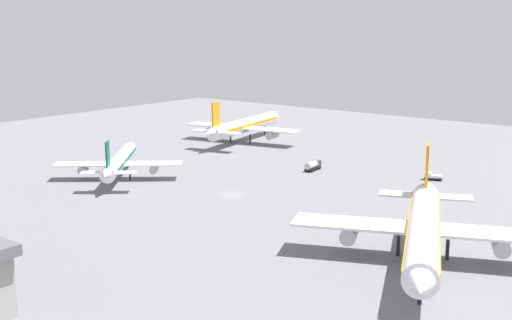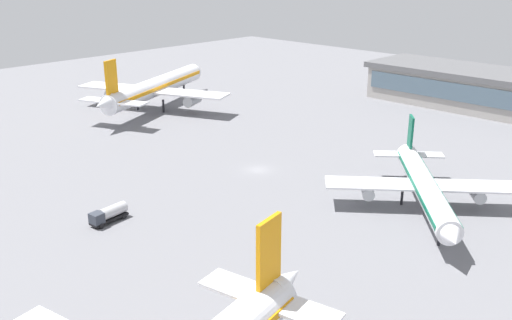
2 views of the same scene
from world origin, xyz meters
name	(u,v)px [view 1 (image 1 of 2)]	position (x,y,z in m)	size (l,w,h in m)	color
ground	(231,195)	(0.00, 0.00, 0.00)	(288.00, 288.00, 0.00)	slate
airplane_at_gate	(424,229)	(53.55, -15.21, 5.99)	(42.40, 51.21, 16.46)	white
airplane_taxiing	(119,161)	(-32.58, -5.04, 4.39)	(29.26, 32.80, 12.07)	white
airplane_distant	(244,125)	(-41.48, 55.56, 5.45)	(39.78, 49.02, 14.99)	white
pushback_tractor	(432,176)	(30.02, 42.02, 0.97)	(4.79, 3.47, 1.90)	black
fuel_truck	(313,165)	(0.45, 32.99, 1.39)	(2.76, 6.47, 2.50)	black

